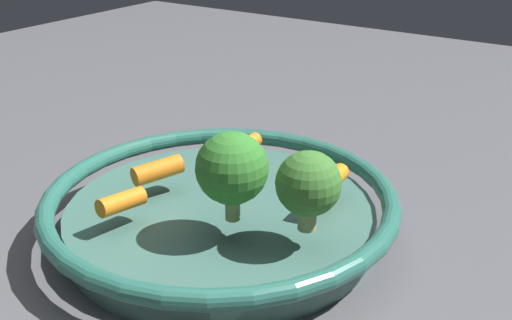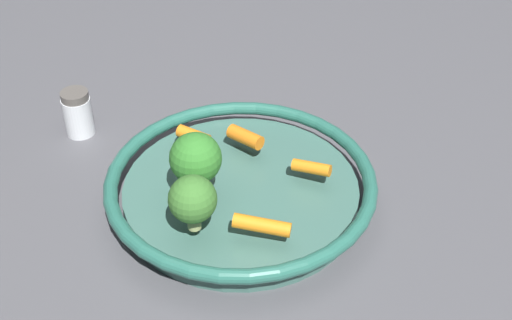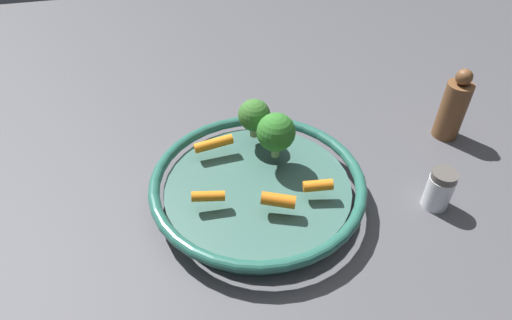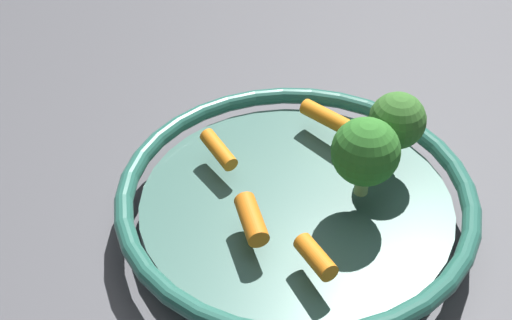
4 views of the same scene
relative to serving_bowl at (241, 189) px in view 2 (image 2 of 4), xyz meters
name	(u,v)px [view 2 (image 2 of 4)]	position (x,y,z in m)	size (l,w,h in m)	color
ground_plane	(241,204)	(0.00, 0.00, -0.03)	(1.86, 1.86, 0.00)	#4C4C51
serving_bowl	(241,189)	(0.00, 0.00, 0.00)	(0.33, 0.33, 0.05)	#3D665B
baby_carrot_left	(245,137)	(-0.06, -0.02, 0.03)	(0.02, 0.02, 0.05)	orange
baby_carrot_center	(262,225)	(0.08, 0.05, 0.03)	(0.02, 0.02, 0.06)	orange
baby_carrot_right	(194,136)	(-0.05, -0.08, 0.03)	(0.02, 0.02, 0.04)	orange
baby_carrot_back	(311,168)	(-0.03, 0.08, 0.03)	(0.01, 0.01, 0.05)	orange
broccoli_floret_large	(196,159)	(0.04, -0.04, 0.07)	(0.06, 0.06, 0.08)	#95AB66
broccoli_floret_edge	(193,200)	(0.10, -0.02, 0.06)	(0.05, 0.05, 0.07)	#9BA566
salt_shaker	(78,113)	(-0.07, -0.26, 0.01)	(0.04, 0.04, 0.07)	silver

